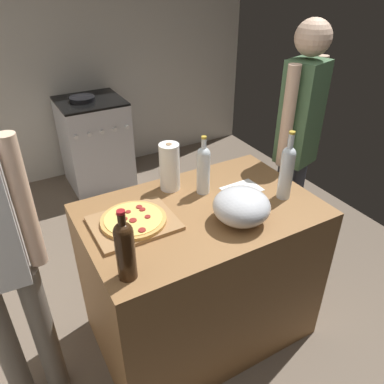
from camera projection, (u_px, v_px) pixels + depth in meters
ground_plane at (151, 247)px, 3.15m from camera, size 3.81×3.75×0.02m
kitchen_wall_rear at (73, 46)px, 3.67m from camera, size 3.81×0.10×2.60m
counter at (200, 274)px, 2.21m from camera, size 1.22×0.79×0.91m
cutting_board at (134, 223)px, 1.85m from camera, size 0.40×0.32×0.02m
pizza at (134, 220)px, 1.84m from camera, size 0.32×0.32×0.03m
mixing_bowl at (242, 206)px, 1.84m from camera, size 0.28×0.28×0.17m
paper_towel_roll at (170, 167)px, 2.08m from camera, size 0.11×0.11×0.27m
wine_bottle_amber at (125, 248)px, 1.48m from camera, size 0.08×0.08×0.32m
wine_bottle_dark at (287, 170)px, 1.99m from camera, size 0.07×0.07×0.38m
wine_bottle_clear at (203, 168)px, 2.04m from camera, size 0.07×0.07×0.33m
recipe_sheet at (242, 189)px, 2.14m from camera, size 0.21×0.15×0.00m
stove at (95, 143)px, 3.81m from camera, size 0.60×0.61×0.93m
person_in_red at (297, 140)px, 2.46m from camera, size 0.38×0.25×1.75m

